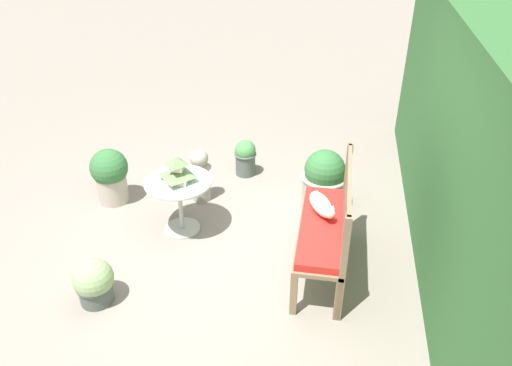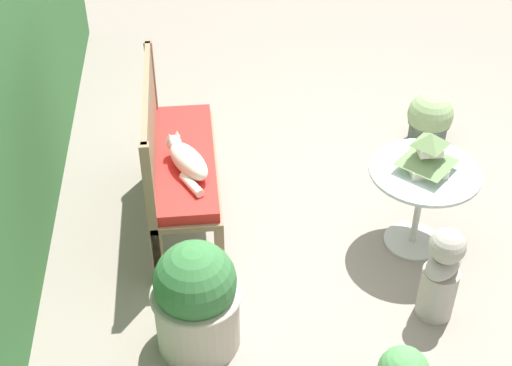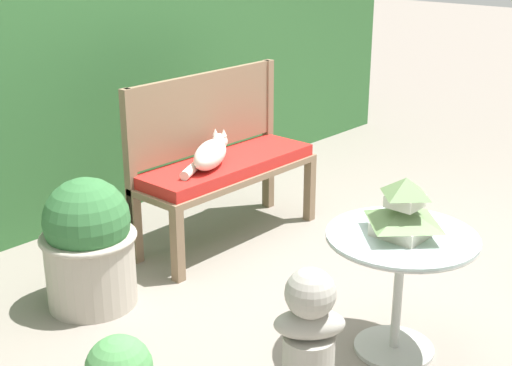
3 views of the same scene
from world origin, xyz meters
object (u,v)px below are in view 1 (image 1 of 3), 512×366
object	(u,v)px
garden_bench	(322,230)
cat	(322,205)
potted_plant_bench_right	(324,181)
patio_table	(179,192)
potted_plant_patio_mid	(110,174)
potted_plant_hedge_corner	(245,157)
pagoda_birdhouse	(177,171)
garden_bust	(200,175)
potted_plant_table_far	(94,282)

from	to	relation	value
garden_bench	cat	xyz separation A→B (m)	(-0.18, -0.02, 0.17)
cat	potted_plant_bench_right	world-z (taller)	cat
cat	patio_table	size ratio (longest dim) A/B	0.73
potted_plant_patio_mid	potted_plant_hedge_corner	xyz separation A→B (m)	(-0.88, 1.41, -0.11)
patio_table	potted_plant_bench_right	world-z (taller)	potted_plant_bench_right
pagoda_birdhouse	potted_plant_patio_mid	size ratio (longest dim) A/B	0.46
garden_bust	potted_plant_hedge_corner	xyz separation A→B (m)	(-0.67, 0.41, -0.08)
potted_plant_bench_right	potted_plant_hedge_corner	size ratio (longest dim) A/B	1.51
pagoda_birdhouse	potted_plant_table_far	distance (m)	1.35
potted_plant_patio_mid	potted_plant_hedge_corner	world-z (taller)	potted_plant_patio_mid
potted_plant_hedge_corner	potted_plant_bench_right	bearing A→B (deg)	59.86
potted_plant_bench_right	pagoda_birdhouse	bearing A→B (deg)	-64.56
garden_bust	potted_plant_table_far	bearing A→B (deg)	29.21
cat	potted_plant_patio_mid	world-z (taller)	cat
patio_table	potted_plant_hedge_corner	bearing A→B (deg)	160.66
potted_plant_hedge_corner	cat	bearing A→B (deg)	34.14
potted_plant_hedge_corner	garden_bench	bearing A→B (deg)	31.83
potted_plant_bench_right	potted_plant_hedge_corner	bearing A→B (deg)	-120.14
potted_plant_bench_right	garden_bust	bearing A→B (deg)	-87.00
potted_plant_patio_mid	pagoda_birdhouse	bearing A→B (deg)	66.88
garden_bust	potted_plant_bench_right	world-z (taller)	potted_plant_bench_right
potted_plant_bench_right	potted_plant_patio_mid	bearing A→B (deg)	-83.24
cat	garden_bust	size ratio (longest dim) A/B	0.78
potted_plant_table_far	potted_plant_patio_mid	distance (m)	1.67
garden_bench	potted_plant_patio_mid	world-z (taller)	potted_plant_patio_mid
potted_plant_table_far	potted_plant_hedge_corner	size ratio (longest dim) A/B	0.92
patio_table	potted_plant_patio_mid	xyz separation A→B (m)	(-0.41, -0.96, -0.13)
potted_plant_table_far	cat	bearing A→B (deg)	116.10
patio_table	garden_bust	distance (m)	0.64
garden_bench	potted_plant_bench_right	bearing A→B (deg)	-178.31
potted_plant_hedge_corner	potted_plant_table_far	bearing A→B (deg)	-20.01
cat	potted_plant_bench_right	bearing A→B (deg)	153.52
pagoda_birdhouse	garden_bust	size ratio (longest dim) A/B	0.47
potted_plant_patio_mid	potted_plant_table_far	bearing A→B (deg)	18.29
cat	potted_plant_hedge_corner	bearing A→B (deg)	-172.91
potted_plant_bench_right	cat	bearing A→B (deg)	0.58
garden_bust	potted_plant_patio_mid	distance (m)	1.03
potted_plant_patio_mid	cat	bearing A→B (deg)	75.42
potted_plant_patio_mid	patio_table	bearing A→B (deg)	66.88
patio_table	potted_plant_bench_right	distance (m)	1.63
garden_bust	cat	bearing A→B (deg)	103.81
patio_table	potted_plant_patio_mid	distance (m)	1.05
patio_table	pagoda_birdhouse	xyz separation A→B (m)	(0.00, 0.00, 0.25)
cat	pagoda_birdhouse	distance (m)	1.50
garden_bench	patio_table	bearing A→B (deg)	-104.97
patio_table	potted_plant_patio_mid	world-z (taller)	potted_plant_patio_mid
patio_table	pagoda_birdhouse	bearing A→B (deg)	0.00
garden_bench	potted_plant_hedge_corner	distance (m)	2.00
patio_table	potted_plant_hedge_corner	world-z (taller)	patio_table
pagoda_birdhouse	potted_plant_patio_mid	world-z (taller)	pagoda_birdhouse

